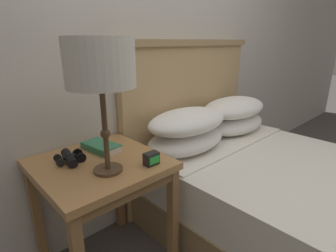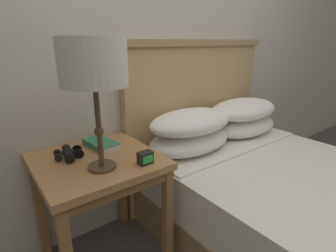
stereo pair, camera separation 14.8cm
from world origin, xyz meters
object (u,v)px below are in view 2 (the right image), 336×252
(bed, at_px, (283,198))
(book_on_nightstand, at_px, (101,144))
(table_lamp, at_px, (93,65))
(nightstand, at_px, (98,173))
(binoculars_pair, at_px, (68,153))
(alarm_clock, at_px, (145,158))

(bed, height_order, book_on_nightstand, bed)
(bed, height_order, table_lamp, table_lamp)
(nightstand, xyz_separation_m, binoculars_pair, (-0.11, 0.09, 0.11))
(book_on_nightstand, xyz_separation_m, binoculars_pair, (-0.19, -0.03, 0.01))
(bed, bearing_deg, binoculars_pair, 149.55)
(bed, distance_m, alarm_clock, 0.89)
(nightstand, relative_size, alarm_clock, 9.30)
(nightstand, relative_size, table_lamp, 1.13)
(bed, height_order, binoculars_pair, bed)
(alarm_clock, bearing_deg, book_on_nightstand, 104.71)
(book_on_nightstand, relative_size, binoculars_pair, 1.39)
(table_lamp, xyz_separation_m, book_on_nightstand, (0.10, 0.24, -0.45))
(binoculars_pair, bearing_deg, bed, -30.45)
(bed, relative_size, table_lamp, 3.17)
(nightstand, relative_size, bed, 0.36)
(nightstand, height_order, binoculars_pair, binoculars_pair)
(bed, relative_size, binoculars_pair, 11.10)
(bed, xyz_separation_m, table_lamp, (-0.94, 0.40, 0.79))
(nightstand, bearing_deg, bed, -29.28)
(nightstand, xyz_separation_m, bed, (0.92, -0.51, -0.24))
(nightstand, distance_m, binoculars_pair, 0.18)
(alarm_clock, bearing_deg, bed, -22.44)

